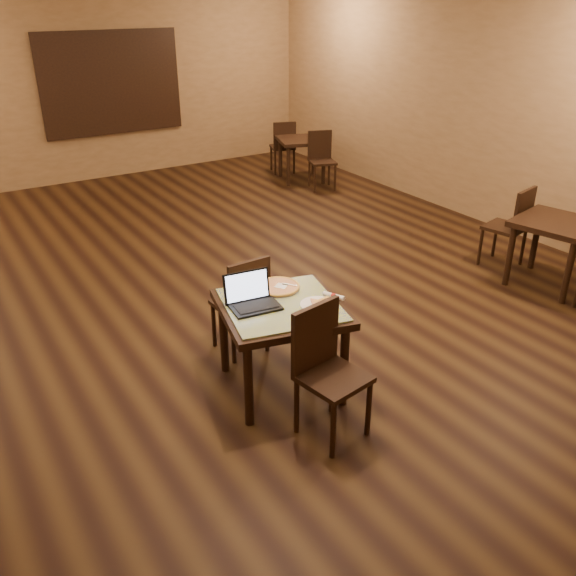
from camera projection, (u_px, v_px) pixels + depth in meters
ground at (227, 285)px, 6.74m from camera, size 10.00×10.00×0.00m
wall_back at (81, 88)px, 9.86m from camera, size 8.00×0.02×3.00m
wall_right at (493, 111)px, 8.00m from camera, size 0.02×10.00×3.00m
mural at (111, 83)px, 10.05m from camera, size 2.34×0.05×1.64m
tiled_table at (281, 316)px, 4.73m from camera, size 1.11×1.11×0.76m
chair_main_near at (325, 364)px, 4.31m from camera, size 0.49×0.49×0.99m
chair_main_far at (244, 300)px, 5.27m from camera, size 0.42×0.42×0.93m
laptop at (251, 297)px, 4.65m from camera, size 0.40×0.33×0.25m
plate at (318, 305)px, 4.66m from camera, size 0.27×0.27×0.01m
pizza_slice at (318, 303)px, 4.65m from camera, size 0.19×0.19×0.02m
pizza_pan at (278, 288)px, 4.93m from camera, size 0.34×0.34×0.01m
pizza_whole at (278, 287)px, 4.92m from camera, size 0.35×0.35×0.02m
spatula at (281, 286)px, 4.91m from camera, size 0.21×0.24×0.01m
napkin_roll at (334, 296)px, 4.77m from camera, size 0.11×0.18×0.04m
other_table_a at (302, 146)px, 10.22m from camera, size 0.95×0.95×0.70m
other_table_a_chair_near at (321, 156)px, 9.86m from camera, size 0.50×0.50×0.91m
other_table_a_chair_far at (283, 144)px, 10.64m from camera, size 0.50×0.50×0.91m
other_table_c at (556, 232)px, 6.49m from camera, size 0.95×0.95×0.74m
other_table_c_chair_far at (513, 223)px, 6.96m from camera, size 0.50×0.50×0.96m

